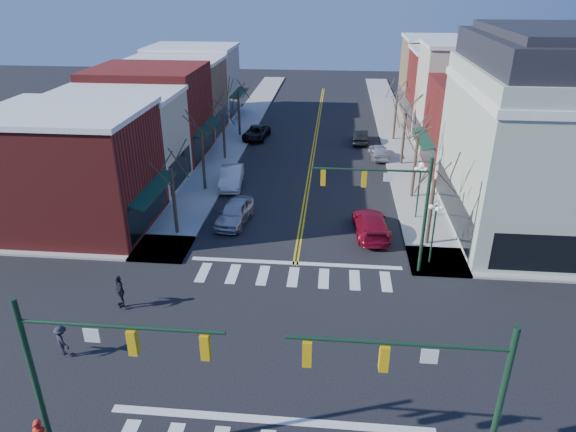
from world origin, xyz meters
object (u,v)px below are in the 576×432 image
(car_left_mid, at_px, (231,177))
(car_right_near, at_px, (371,224))
(car_right_mid, at_px, (379,151))
(pedestrian_dark_b, at_px, (62,340))
(lamppost_midblock, at_px, (420,181))
(car_left_far, at_px, (256,133))
(car_left_near, at_px, (235,212))
(car_right_far, at_px, (360,136))
(pedestrian_dark_a, at_px, (120,291))
(lamppost_corner, at_px, (435,221))
(victorian_corner, at_px, (556,135))

(car_left_mid, relative_size, car_right_near, 0.93)
(car_right_mid, relative_size, pedestrian_dark_b, 2.68)
(lamppost_midblock, relative_size, car_left_far, 0.88)
(lamppost_midblock, distance_m, car_left_mid, 15.61)
(car_left_near, bearing_deg, car_left_far, 101.69)
(car_right_far, height_order, pedestrian_dark_b, pedestrian_dark_b)
(car_right_mid, height_order, pedestrian_dark_b, pedestrian_dark_b)
(lamppost_midblock, distance_m, pedestrian_dark_b, 24.79)
(pedestrian_dark_a, bearing_deg, car_left_far, 138.47)
(pedestrian_dark_a, height_order, pedestrian_dark_b, pedestrian_dark_a)
(car_left_near, bearing_deg, pedestrian_dark_b, -101.95)
(pedestrian_dark_a, bearing_deg, lamppost_midblock, 89.64)
(lamppost_midblock, height_order, pedestrian_dark_a, lamppost_midblock)
(lamppost_corner, bearing_deg, car_right_near, 132.53)
(car_right_far, bearing_deg, car_left_far, -0.10)
(car_left_near, height_order, pedestrian_dark_b, pedestrian_dark_b)
(car_right_near, bearing_deg, victorian_corner, -173.44)
(car_left_far, xyz_separation_m, pedestrian_dark_a, (-2.43, -31.80, 0.38))
(lamppost_corner, height_order, car_left_mid, lamppost_corner)
(car_left_near, height_order, pedestrian_dark_a, pedestrian_dark_a)
(victorian_corner, relative_size, lamppost_midblock, 3.29)
(lamppost_midblock, height_order, car_right_far, lamppost_midblock)
(lamppost_corner, relative_size, pedestrian_dark_b, 2.84)
(car_right_mid, xyz_separation_m, pedestrian_dark_a, (-15.23, -26.44, 0.37))
(lamppost_midblock, relative_size, car_right_mid, 1.06)
(car_left_mid, xyz_separation_m, pedestrian_dark_b, (-3.60, -21.80, 0.09))
(car_right_far, bearing_deg, victorian_corner, 123.46)
(car_right_near, bearing_deg, car_left_mid, -39.68)
(lamppost_corner, distance_m, car_right_mid, 20.40)
(car_right_mid, bearing_deg, pedestrian_dark_a, 55.50)
(car_right_far, relative_size, pedestrian_dark_b, 2.82)
(car_left_near, xyz_separation_m, car_left_far, (-1.60, 20.90, -0.12))
(car_left_far, bearing_deg, car_right_mid, -16.95)
(lamppost_corner, bearing_deg, car_left_mid, 141.55)
(victorian_corner, height_order, car_left_mid, victorian_corner)
(car_left_near, relative_size, pedestrian_dark_b, 3.12)
(car_right_mid, bearing_deg, car_left_mid, 29.36)
(car_right_far, bearing_deg, car_right_mid, 109.95)
(car_left_mid, distance_m, car_right_far, 17.58)
(lamppost_corner, distance_m, car_right_far, 25.48)
(car_right_mid, distance_m, pedestrian_dark_a, 30.51)
(car_left_near, height_order, car_left_mid, car_left_mid)
(car_left_near, distance_m, car_left_mid, 7.11)
(victorian_corner, bearing_deg, lamppost_corner, -144.14)
(victorian_corner, bearing_deg, car_right_mid, 125.43)
(car_right_near, bearing_deg, car_left_near, -10.24)
(lamppost_corner, xyz_separation_m, car_left_near, (-13.00, 4.67, -2.15))
(car_left_far, relative_size, car_right_mid, 1.21)
(car_right_near, distance_m, pedestrian_dark_a, 16.88)
(lamppost_corner, distance_m, car_left_near, 13.98)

